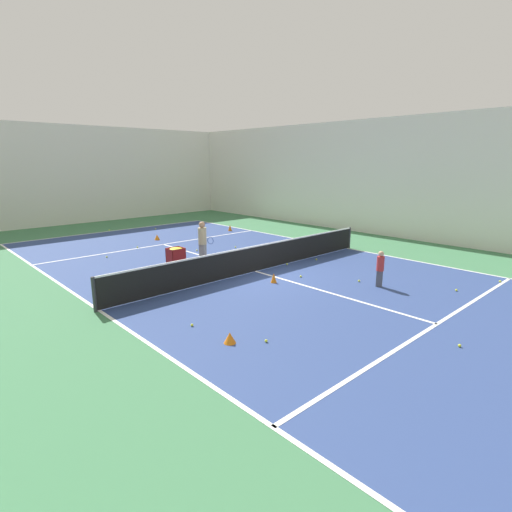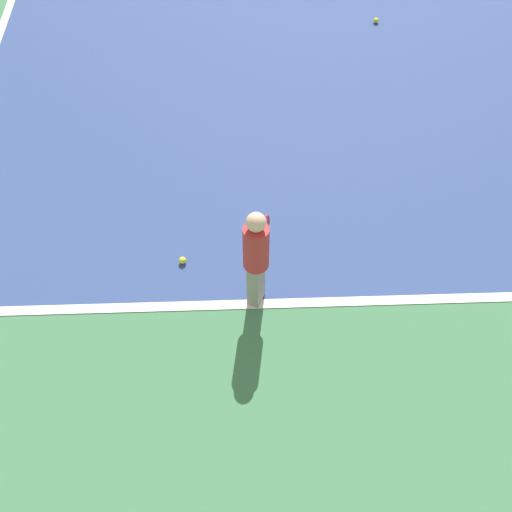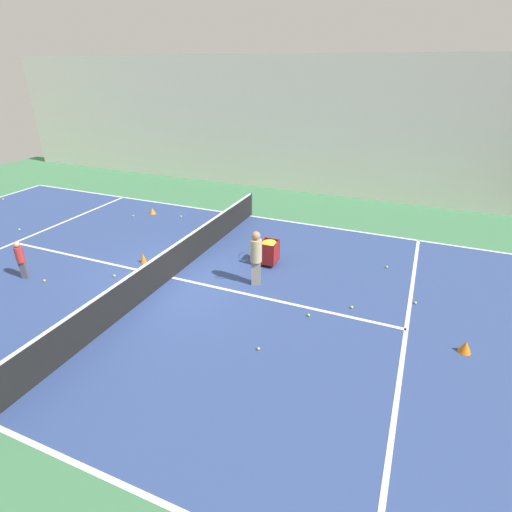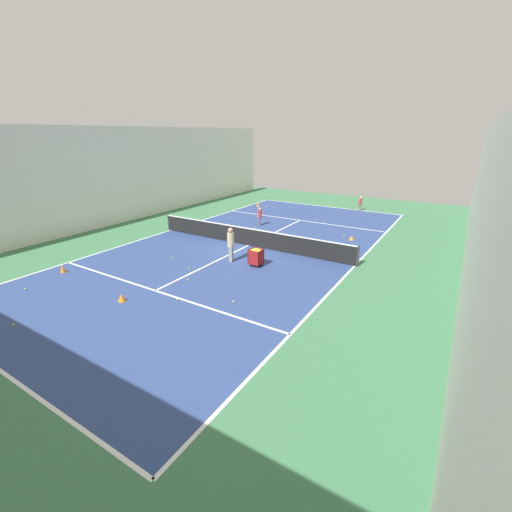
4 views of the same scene
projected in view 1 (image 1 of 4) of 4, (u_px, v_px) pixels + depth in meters
The scene contains 35 objects.
ground_plane at pixel (256, 271), 14.62m from camera, with size 36.45×36.45×0.00m, color #3D754C.
court_playing_area at pixel (256, 271), 14.62m from camera, with size 11.57×24.05×0.00m.
line_baseline_far at pixel (115, 230), 23.19m from camera, with size 11.57×0.10×0.00m, color white.
line_sideline_left at pixel (99, 311), 10.79m from camera, with size 0.10×24.05×0.00m, color white.
line_sideline_right at pixel (348, 248), 18.45m from camera, with size 0.10×24.05×0.00m, color white.
line_service_near at pixel (437, 324), 9.90m from camera, with size 11.57×0.10×0.00m, color white.
line_service_far at pixel (163, 244), 19.33m from camera, with size 11.57×0.10×0.00m, color white.
line_centre_service at pixel (256, 271), 14.62m from camera, with size 0.10×13.23×0.00m, color white.
hall_enclosure_right at pixel (399, 178), 20.56m from camera, with size 0.15×32.75×6.14m.
hall_enclosure_far at pixel (83, 175), 25.52m from camera, with size 19.97×0.15×6.14m.
tennis_net at pixel (256, 258), 14.50m from camera, with size 11.87×0.10×0.97m.
coach_at_net at pixel (203, 239), 15.73m from camera, with size 0.44×0.65×1.64m.
child_midcourt at pixel (380, 266), 12.72m from camera, with size 0.31×0.31×1.18m.
ball_cart at pixel (176, 254), 14.87m from camera, with size 0.57×0.51×0.81m.
training_cone_0 at pixel (157, 237), 20.43m from camera, with size 0.28×0.28×0.28m, color orange.
training_cone_1 at pixel (274, 278), 13.25m from camera, with size 0.20×0.20×0.32m, color orange.
training_cone_2 at pixel (230, 228), 23.06m from camera, with size 0.23×0.23×0.35m, color orange.
training_cone_3 at pixel (230, 338), 8.85m from camera, with size 0.28×0.28×0.25m, color orange.
tennis_ball_0 at pixel (287, 264), 15.52m from camera, with size 0.07×0.07×0.07m, color yellow.
tennis_ball_1 at pixel (359, 281), 13.35m from camera, with size 0.07×0.07×0.07m, color yellow.
tennis_ball_2 at pixel (197, 250), 17.92m from camera, with size 0.07×0.07×0.07m, color yellow.
tennis_ball_3 at pixel (460, 346), 8.68m from camera, with size 0.07×0.07×0.07m, color yellow.
tennis_ball_5 at pixel (500, 281), 13.29m from camera, with size 0.07×0.07×0.07m, color yellow.
tennis_ball_7 at pixel (109, 230), 23.12m from camera, with size 0.07×0.07×0.07m, color yellow.
tennis_ball_8 at pixel (156, 229), 23.53m from camera, with size 0.07×0.07×0.07m, color yellow.
tennis_ball_10 at pixel (192, 325), 9.76m from camera, with size 0.07×0.07×0.07m, color yellow.
tennis_ball_11 at pixel (266, 341), 8.91m from camera, with size 0.07×0.07×0.07m, color yellow.
tennis_ball_12 at pixel (107, 257), 16.68m from camera, with size 0.07×0.07×0.07m, color yellow.
tennis_ball_13 at pixel (171, 250), 18.06m from camera, with size 0.07×0.07×0.07m, color yellow.
tennis_ball_14 at pixel (205, 227), 24.07m from camera, with size 0.07×0.07×0.07m, color yellow.
tennis_ball_15 at pixel (137, 247), 18.57m from camera, with size 0.07×0.07×0.07m, color yellow.
tennis_ball_16 at pixel (456, 290), 12.40m from camera, with size 0.07×0.07×0.07m, color yellow.
tennis_ball_17 at pixel (301, 276), 13.87m from camera, with size 0.07×0.07×0.07m, color yellow.
tennis_ball_18 at pixel (235, 247), 18.58m from camera, with size 0.07×0.07×0.07m, color yellow.
tennis_ball_19 at pixel (316, 259), 16.25m from camera, with size 0.07×0.07×0.07m, color yellow.
Camera 1 is at (-9.58, -10.32, 3.95)m, focal length 28.00 mm.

